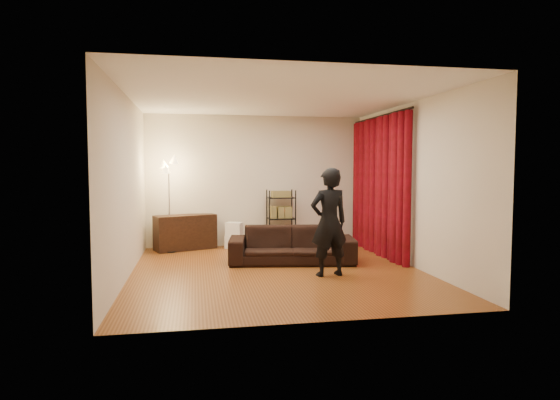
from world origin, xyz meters
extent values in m
plane|color=brown|center=(0.00, 0.00, 0.00)|extent=(5.00, 5.00, 0.00)
plane|color=white|center=(0.00, 0.00, 2.70)|extent=(5.00, 5.00, 0.00)
plane|color=beige|center=(0.00, 2.50, 1.35)|extent=(5.00, 0.00, 5.00)
plane|color=beige|center=(0.00, -2.50, 1.35)|extent=(5.00, 0.00, 5.00)
plane|color=beige|center=(-2.25, 0.00, 1.35)|extent=(0.00, 5.00, 5.00)
plane|color=beige|center=(2.25, 0.00, 1.35)|extent=(0.00, 5.00, 5.00)
cylinder|color=black|center=(2.15, 1.12, 2.58)|extent=(0.04, 2.65, 0.04)
imported|color=black|center=(0.36, 0.58, 0.31)|extent=(2.22, 1.13, 0.62)
imported|color=black|center=(0.71, -0.46, 0.81)|extent=(0.65, 0.48, 1.62)
cube|color=black|center=(-1.46, 2.23, 0.34)|extent=(1.26, 0.84, 0.69)
camera|label=1|loc=(-1.26, -7.17, 1.63)|focal=30.00mm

